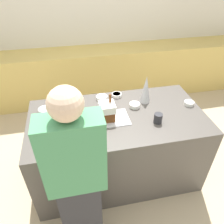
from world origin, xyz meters
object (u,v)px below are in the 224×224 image
Objects in this scene: candy_bowl_far_left at (189,103)px; person at (77,179)px; gingerbread_house at (107,111)px; decorative_tree at (146,89)px; candy_bowl_far_right at (102,97)px; mug at (158,118)px; baking_tray at (107,119)px; candy_bowl_center_rear at (135,105)px; candy_bowl_beside_tree at (117,95)px; candy_bowl_near_tray_right at (45,110)px; candy_bowl_front_corner at (66,117)px.

person is (-1.33, -0.74, -0.05)m from candy_bowl_far_left.
decorative_tree is (0.49, 0.24, 0.06)m from gingerbread_house.
decorative_tree is at bearing -17.19° from candy_bowl_far_right.
person is (-0.87, -0.52, -0.08)m from mug.
gingerbread_house is at bearing 61.20° from person.
baking_tray is 0.76m from person.
candy_bowl_far_right is 0.41m from candy_bowl_center_rear.
candy_bowl_far_left is at bearing 4.34° from gingerbread_house.
candy_bowl_center_rear is 0.30m from candy_bowl_beside_tree.
gingerbread_house is 1.99× the size of candy_bowl_near_tray_right.
candy_bowl_far_left is 0.81× the size of candy_bowl_front_corner.
baking_tray is 0.10m from gingerbread_house.
decorative_tree is 2.79× the size of candy_bowl_beside_tree.
candy_bowl_near_tray_right is 1.34× the size of mug.
person reaches higher than candy_bowl_near_tray_right.
decorative_tree is 1.27m from person.
gingerbread_house is 0.47m from candy_bowl_beside_tree.
gingerbread_house is 0.39m from candy_bowl_center_rear.
candy_bowl_center_rear is at bearing 116.68° from mug.
gingerbread_house is 2.03× the size of candy_bowl_far_right.
candy_bowl_near_tray_right is at bearing 141.47° from candy_bowl_front_corner.
mug reaches higher than baking_tray.
gingerbread_house reaches higher than baking_tray.
candy_bowl_near_tray_right is at bearing 160.10° from mug.
decorative_tree is 0.93m from candy_bowl_front_corner.
candy_bowl_beside_tree is at bearing 10.65° from candy_bowl_near_tray_right.
candy_bowl_front_corner is 1.16× the size of candy_bowl_beside_tree.
person reaches higher than gingerbread_house.
decorative_tree is at bearing 26.35° from gingerbread_house.
decorative_tree is at bearing 91.09° from mug.
candy_bowl_center_rear is at bearing -149.21° from decorative_tree.
person is at bearing -86.09° from candy_bowl_front_corner.
person is (-0.56, -1.08, -0.05)m from candy_bowl_beside_tree.
candy_bowl_far_left is at bearing -0.42° from candy_bowl_front_corner.
candy_bowl_center_rear is (0.34, 0.16, -0.08)m from gingerbread_house.
decorative_tree is 0.19× the size of person.
candy_bowl_front_corner is at bearing -38.53° from candy_bowl_near_tray_right.
candy_bowl_near_tray_right is 1.18× the size of candy_bowl_beside_tree.
gingerbread_house is 0.43m from candy_bowl_front_corner.
baking_tray is 0.69m from candy_bowl_near_tray_right.
mug reaches higher than candy_bowl_near_tray_right.
candy_bowl_far_left is (0.95, -0.32, 0.00)m from candy_bowl_far_right.
candy_bowl_far_right is at bearing 88.40° from gingerbread_house.
decorative_tree reaches higher than candy_bowl_far_left.
candy_bowl_far_left is at bearing 4.36° from baking_tray.
candy_bowl_far_right is 1.22× the size of candy_bowl_far_left.
gingerbread_house reaches higher than mug.
candy_bowl_front_corner is (-0.43, -0.31, 0.00)m from candy_bowl_far_right.
candy_bowl_far_right is at bearing -172.08° from candy_bowl_beside_tree.
candy_bowl_center_rear is at bearing 172.45° from candy_bowl_far_left.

